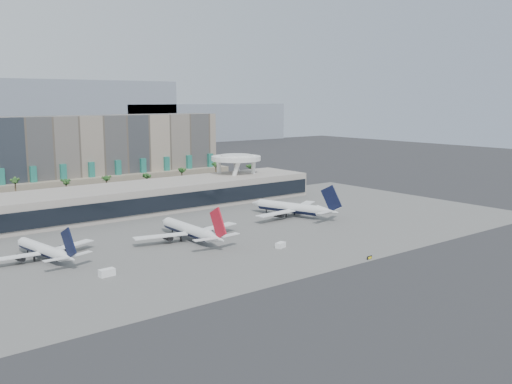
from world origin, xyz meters
TOP-DOWN VIEW (x-y plane):
  - ground at (0.00, 0.00)m, footprint 900.00×900.00m
  - apron_pad at (0.00, 55.00)m, footprint 260.00×130.00m
  - hotel at (10.00, 174.41)m, footprint 140.00×30.00m
  - terminal at (0.00, 109.84)m, footprint 170.00×32.50m
  - saucer_structure at (55.00, 116.00)m, footprint 26.00×26.00m
  - palm_row at (7.00, 145.00)m, footprint 157.80×2.80m
  - airliner_left at (-65.56, 55.50)m, footprint 36.50×37.85m
  - airliner_centre at (-15.50, 48.33)m, footprint 42.59×43.81m
  - airliner_right at (41.98, 57.08)m, footprint 42.37×43.88m
  - service_vehicle_a at (-57.00, 26.78)m, footprint 4.69×2.55m
  - service_vehicle_b at (3.37, 19.94)m, footprint 4.21×3.16m
  - taxiway_sign at (16.50, -8.47)m, footprint 2.36×0.57m

SIDE VIEW (x-z plane):
  - ground at x=0.00m, z-range 0.00..0.00m
  - apron_pad at x=0.00m, z-range 0.00..0.06m
  - taxiway_sign at x=16.50m, z-range -0.01..1.06m
  - service_vehicle_b at x=3.37m, z-range 0.00..1.92m
  - service_vehicle_a at x=-57.00m, z-range 0.00..2.22m
  - airliner_left at x=-65.56m, z-range -3.25..9.88m
  - airliner_centre at x=-15.50m, z-range -3.75..11.38m
  - airliner_right at x=41.98m, z-range -3.87..11.75m
  - terminal at x=0.00m, z-range -0.73..13.77m
  - palm_row at x=7.00m, z-range 3.95..17.05m
  - hotel at x=10.00m, z-range -4.19..37.81m
  - saucer_structure at x=55.00m, z-range 7.51..29.40m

